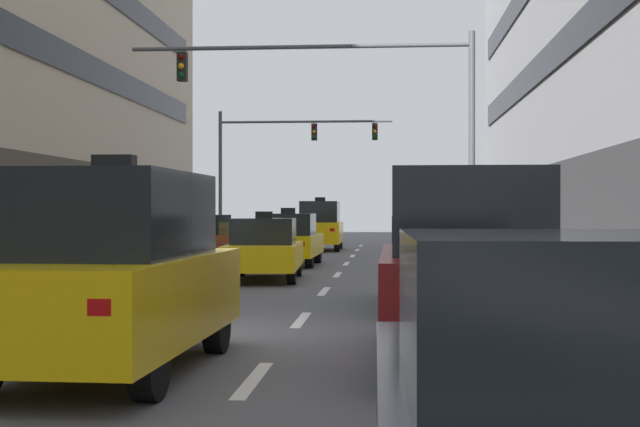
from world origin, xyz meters
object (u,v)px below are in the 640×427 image
object	(u,v)px
taxi_driving_0	(320,226)
taxi_driving_5	(264,250)
taxi_driving_3	(51,249)
car_parked_0	(589,425)
car_parked_2	(437,263)
traffic_signal_0	(366,102)
taxi_driving_6	(114,272)
taxi_driving_1	(289,240)
car_driving_2	(204,238)
traffic_signal_1	(279,150)
car_parked_1	(465,267)

from	to	relation	value
taxi_driving_0	taxi_driving_5	world-z (taller)	taxi_driving_0
taxi_driving_3	car_parked_0	world-z (taller)	taxi_driving_3
taxi_driving_0	car_parked_2	bearing A→B (deg)	-80.23
car_parked_0	traffic_signal_0	size ratio (longest dim) A/B	0.46
taxi_driving_6	car_parked_2	xyz separation A→B (m)	(3.87, 6.63, -0.27)
taxi_driving_1	taxi_driving_6	xyz separation A→B (m)	(0.22, -18.60, 0.26)
car_driving_2	taxi_driving_5	distance (m)	8.94
taxi_driving_5	taxi_driving_6	world-z (taller)	taxi_driving_6
car_driving_2	traffic_signal_0	distance (m)	8.96
traffic_signal_0	traffic_signal_1	world-z (taller)	traffic_signal_0
taxi_driving_5	traffic_signal_0	size ratio (longest dim) A/B	0.44
taxi_driving_0	car_parked_2	size ratio (longest dim) A/B	1.01
traffic_signal_1	car_parked_0	bearing A→B (deg)	-80.84
taxi_driving_5	taxi_driving_6	size ratio (longest dim) A/B	0.94
car_driving_2	car_parked_0	size ratio (longest dim) A/B	0.98
car_parked_0	traffic_signal_1	distance (m)	40.34
taxi_driving_6	traffic_signal_0	xyz separation A→B (m)	(2.35, 15.45, 3.76)
taxi_driving_1	traffic_signal_0	distance (m)	5.72
car_driving_2	car_parked_2	size ratio (longest dim) A/B	0.98
taxi_driving_3	car_driving_2	bearing A→B (deg)	90.05
traffic_signal_0	taxi_driving_0	bearing A→B (deg)	99.77
taxi_driving_1	car_parked_2	xyz separation A→B (m)	(4.09, -11.96, -0.00)
car_parked_0	traffic_signal_1	bearing A→B (deg)	99.16
car_parked_1	car_parked_2	distance (m)	5.75
car_parked_2	car_parked_1	bearing A→B (deg)	-89.99
taxi_driving_1	car_parked_2	size ratio (longest dim) A/B	1.00
car_parked_2	traffic_signal_0	world-z (taller)	traffic_signal_0
taxi_driving_1	traffic_signal_0	size ratio (longest dim) A/B	0.46
taxi_driving_5	traffic_signal_1	xyz separation A→B (m)	(-2.37, 21.59, 4.06)
taxi_driving_0	car_parked_0	bearing A→B (deg)	-83.57
taxi_driving_6	traffic_signal_1	world-z (taller)	traffic_signal_1
taxi_driving_5	taxi_driving_1	bearing A→B (deg)	90.68
taxi_driving_3	car_parked_1	xyz separation A→B (m)	(7.34, -6.05, 0.07)
car_driving_2	car_parked_1	size ratio (longest dim) A/B	0.96
car_parked_0	car_parked_2	distance (m)	12.05
car_parked_1	car_parked_2	world-z (taller)	car_parked_1
taxi_driving_3	taxi_driving_6	bearing A→B (deg)	-63.46
car_driving_2	taxi_driving_5	world-z (taller)	taxi_driving_5
taxi_driving_0	taxi_driving_3	bearing A→B (deg)	-98.62
car_driving_2	taxi_driving_0	bearing A→B (deg)	68.14
taxi_driving_3	car_parked_0	xyz separation A→B (m)	(7.34, -12.36, -0.22)
taxi_driving_6	car_driving_2	bearing A→B (deg)	99.45
taxi_driving_0	car_parked_1	world-z (taller)	taxi_driving_0
taxi_driving_5	taxi_driving_6	xyz separation A→B (m)	(0.15, -12.62, 0.31)
taxi_driving_5	taxi_driving_3	bearing A→B (deg)	-120.31
car_parked_0	taxi_driving_5	bearing A→B (deg)	102.58
taxi_driving_0	taxi_driving_3	world-z (taller)	taxi_driving_0
car_parked_2	traffic_signal_1	world-z (taller)	traffic_signal_1
taxi_driving_6	car_parked_1	distance (m)	3.97
taxi_driving_0	car_driving_2	distance (m)	9.19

